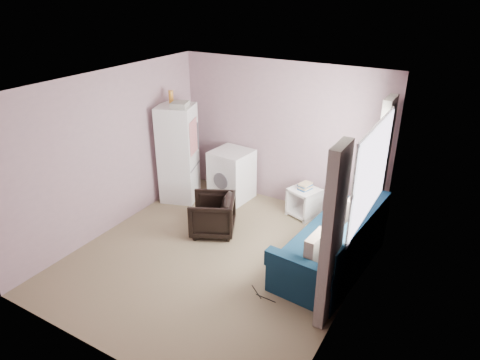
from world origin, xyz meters
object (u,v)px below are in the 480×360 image
(washing_machine, at_px, (232,174))
(side_table, at_px, (304,200))
(sofa, at_px, (335,248))
(fridge, at_px, (178,153))
(armchair, at_px, (212,213))

(washing_machine, height_order, side_table, washing_machine)
(side_table, bearing_deg, sofa, -51.67)
(side_table, bearing_deg, fridge, -166.69)
(armchair, height_order, side_table, armchair)
(fridge, height_order, washing_machine, fridge)
(armchair, bearing_deg, fridge, -146.87)
(armchair, height_order, washing_machine, washing_machine)
(washing_machine, bearing_deg, sofa, -20.56)
(side_table, bearing_deg, armchair, -130.03)
(fridge, distance_m, sofa, 3.26)
(washing_machine, relative_size, side_table, 1.51)
(fridge, height_order, sofa, fridge)
(side_table, relative_size, sofa, 0.29)
(armchair, xyz_separation_m, side_table, (1.04, 1.23, -0.06))
(side_table, distance_m, sofa, 1.50)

